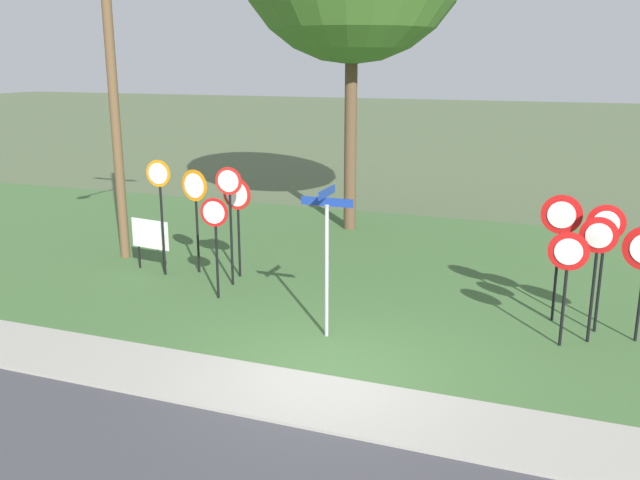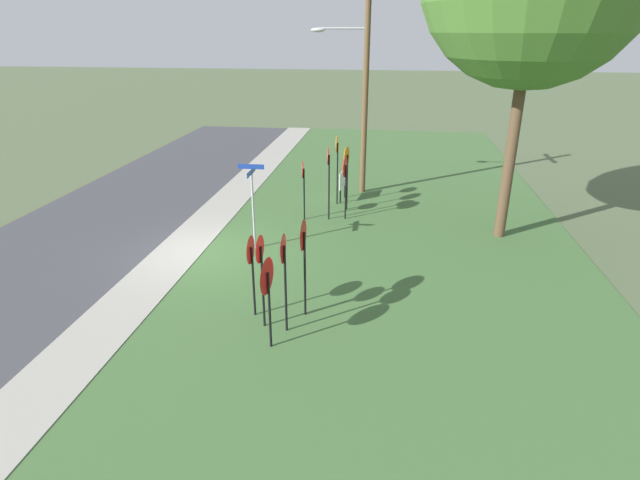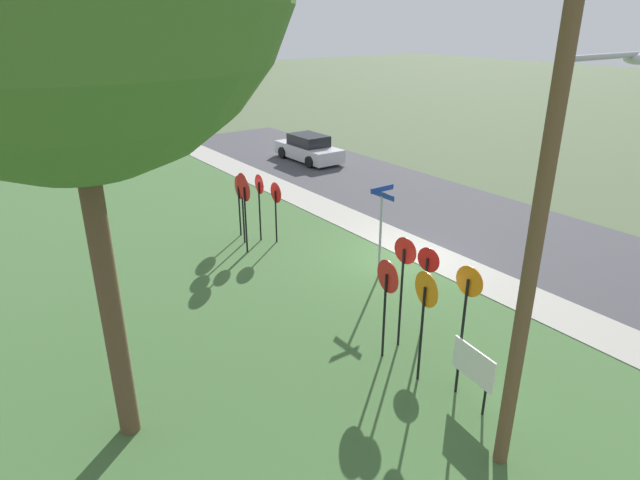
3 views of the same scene
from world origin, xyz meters
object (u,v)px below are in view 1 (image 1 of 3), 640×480
Objects in this scene: yield_sign_far_left at (567,263)px; stop_sign_near_left at (237,206)px; yield_sign_near_right at (604,239)px; notice_board at (150,237)px; stop_sign_far_right at (195,198)px; stop_sign_far_left at (215,228)px; yield_sign_center at (560,228)px; stop_sign_far_center at (160,194)px; utility_pole at (107,60)px; stop_sign_near_right at (230,202)px; yield_sign_near_left at (597,251)px; street_name_post at (327,249)px.

stop_sign_near_left is at bearing 168.20° from yield_sign_far_left.
yield_sign_near_right reaches higher than notice_board.
yield_sign_far_left is (7.16, -1.57, -0.16)m from stop_sign_near_left.
stop_sign_far_right is 1.52m from notice_board.
yield_sign_near_right reaches higher than yield_sign_far_left.
stop_sign_far_left is 0.87× the size of yield_sign_center.
yield_sign_near_right is at bearing -1.09° from stop_sign_far_left.
stop_sign_far_center is at bearing -177.09° from yield_sign_center.
yield_sign_center reaches higher than yield_sign_near_right.
utility_pole reaches higher than notice_board.
yield_sign_far_left is at bearing -0.01° from notice_board.
yield_sign_near_right is at bearing -4.85° from stop_sign_near_right.
stop_sign_near_right is 7.62m from yield_sign_near_right.
notice_board is at bearing 155.92° from stop_sign_far_center.
stop_sign_far_center is at bearing 173.62° from yield_sign_far_left.
stop_sign_far_left is 7.55m from yield_sign_near_right.
stop_sign_far_left reaches higher than notice_board.
utility_pole is at bearing 170.63° from yield_sign_far_left.
stop_sign_near_left reaches higher than stop_sign_far_left.
stop_sign_far_left is (0.25, -1.49, -0.15)m from stop_sign_near_left.
stop_sign_near_left is 1.88× the size of notice_board.
stop_sign_near_left is 0.26× the size of utility_pole.
stop_sign_near_right is 0.29× the size of utility_pole.
yield_sign_center is (6.86, 0.26, -0.04)m from stop_sign_near_right.
yield_sign_far_left is (8.24, -1.53, -0.26)m from stop_sign_far_right.
notice_board is at bearing 168.09° from stop_sign_near_right.
yield_sign_near_left is (9.36, -0.72, -0.23)m from stop_sign_far_center.
utility_pole is (-1.79, 0.79, 2.97)m from stop_sign_far_center.
stop_sign_far_left is at bearing -168.33° from yield_sign_center.
stop_sign_near_right is 1.28× the size of yield_sign_far_left.
utility_pole reaches higher than stop_sign_far_center.
yield_sign_center is (8.71, 0.15, -0.07)m from stop_sign_far_center.
yield_sign_near_left is 1.85× the size of notice_board.
yield_sign_near_left reaches higher than notice_board.
utility_pole reaches higher than stop_sign_near_right.
utility_pole reaches higher than stop_sign_far_right.
stop_sign_near_left is 1.07× the size of stop_sign_far_left.
utility_pole reaches higher than stop_sign_near_left.
stop_sign_far_center is at bearing -157.69° from stop_sign_near_left.
notice_board is at bearing 177.57° from yield_sign_near_left.
notice_board is (-5.34, 2.31, -0.82)m from street_name_post.
yield_sign_far_left is at bearing -8.11° from stop_sign_far_left.
yield_sign_far_left is at bearing -139.63° from yield_sign_near_left.
stop_sign_near_right is 0.97m from stop_sign_far_left.
stop_sign_near_right is 3.62m from street_name_post.
stop_sign_far_left is 5.36m from utility_pole.
street_name_post reaches higher than yield_sign_near_left.
yield_sign_far_left is at bearing -12.29° from stop_sign_near_right.
stop_sign_near_right is 6.86m from yield_sign_center.
stop_sign_near_left is 0.97× the size of yield_sign_near_right.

